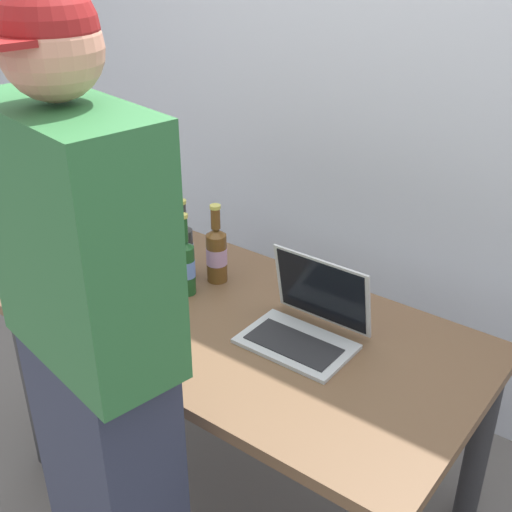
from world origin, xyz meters
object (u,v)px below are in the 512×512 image
laptop (307,320)px  person_figure (98,380)px  beer_bottle_amber (217,252)px  beer_bottle_green (184,249)px  beer_bottle_dark (186,265)px

laptop → person_figure: person_figure is taller
beer_bottle_amber → person_figure: bearing=-69.7°
person_figure → beer_bottle_green: bearing=118.6°
beer_bottle_green → beer_bottle_dark: 0.11m
beer_bottle_amber → beer_bottle_dark: bearing=-101.2°
beer_bottle_green → beer_bottle_amber: beer_bottle_green is taller
laptop → beer_bottle_green: bearing=174.7°
beer_bottle_amber → laptop: bearing=-13.0°
beer_bottle_green → beer_bottle_dark: (0.08, -0.08, -0.00)m
laptop → person_figure: size_ratio=0.19×
beer_bottle_amber → beer_bottle_dark: (-0.03, -0.13, -0.00)m
laptop → beer_bottle_dark: beer_bottle_dark is taller
beer_bottle_amber → person_figure: 0.80m
beer_bottle_green → person_figure: bearing=-61.4°
person_figure → laptop: bearing=76.0°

